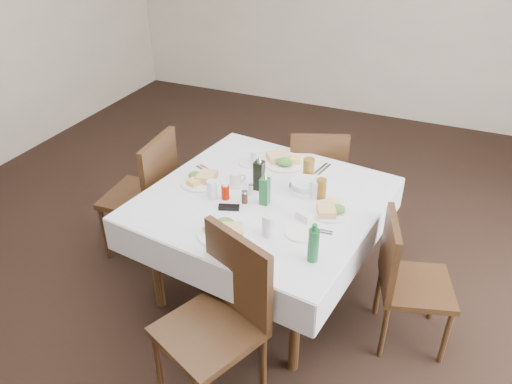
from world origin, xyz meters
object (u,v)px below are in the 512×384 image
bread_basket (306,186)px  oil_cruet_dark (259,174)px  coffee_mug (236,179)px  water_w (212,189)px  green_bottle (313,245)px  chair_north (316,174)px  water_e (314,189)px  water_n (255,159)px  oil_cruet_green (265,190)px  water_s (268,225)px  chair_east (403,275)px  dining_table (263,207)px  chair_west (148,189)px  ketchup_bottle (225,192)px  chair_south (222,311)px

bread_basket → oil_cruet_dark: bearing=-161.4°
bread_basket → coffee_mug: bearing=-166.4°
bread_basket → coffee_mug: (-0.44, -0.11, 0.01)m
water_w → green_bottle: 0.84m
chair_north → water_e: chair_north is taller
water_n → oil_cruet_green: oil_cruet_green is taller
water_n → water_s: bearing=-61.4°
chair_east → water_n: bearing=159.8°
water_n → oil_cruet_dark: oil_cruet_dark is taller
dining_table → chair_west: bearing=176.2°
dining_table → oil_cruet_green: 0.19m
chair_north → coffee_mug: 0.87m
water_w → coffee_mug: size_ratio=1.00×
water_n → oil_cruet_dark: bearing=-62.0°
chair_west → water_e: size_ratio=8.19×
oil_cruet_dark → ketchup_bottle: bearing=-127.2°
green_bottle → oil_cruet_dark: bearing=134.5°
chair_west → chair_north: bearing=36.3°
chair_north → coffee_mug: chair_north is taller
oil_cruet_green → chair_east: bearing=-0.4°
chair_east → green_bottle: bearing=-138.5°
chair_east → coffee_mug: size_ratio=7.34×
coffee_mug → green_bottle: bearing=-37.5°
water_e → bread_basket: size_ratio=0.56×
water_w → oil_cruet_dark: size_ratio=0.47×
chair_south → chair_east: bearing=42.4°
dining_table → chair_north: bearing=82.7°
water_n → green_bottle: 1.06m
water_e → water_w: water_e is taller
water_s → chair_north: bearing=93.6°
chair_north → bread_basket: size_ratio=4.26×
bread_basket → green_bottle: bearing=-68.3°
chair_north → chair_east: bearing=-47.7°
dining_table → bread_basket: (0.22, 0.17, 0.11)m
oil_cruet_green → ketchup_bottle: (-0.25, -0.05, -0.05)m
chair_north → water_n: bearing=-122.3°
dining_table → oil_cruet_dark: oil_cruet_dark is taller
water_n → water_s: 0.80m
green_bottle → dining_table: bearing=135.2°
dining_table → coffee_mug: bearing=164.0°
water_n → ketchup_bottle: 0.45m
water_s → water_e: 0.50m
chair_west → ketchup_bottle: (0.72, -0.18, 0.26)m
chair_north → green_bottle: size_ratio=4.02×
water_n → oil_cruet_green: size_ratio=0.55×
dining_table → chair_south: (0.11, -0.82, -0.12)m
water_n → oil_cruet_green: (0.24, -0.41, 0.03)m
water_e → green_bottle: bearing=-73.0°
water_n → dining_table: bearing=-59.2°
chair_east → bread_basket: (-0.70, 0.25, 0.30)m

